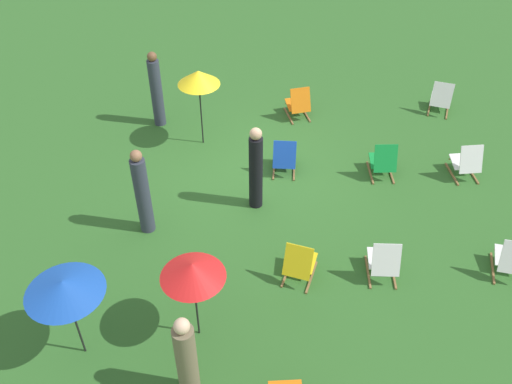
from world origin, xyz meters
TOP-DOWN VIEW (x-y plane):
  - ground_plane at (0.00, 0.00)m, footprint 40.00×40.00m
  - deckchair_0 at (-0.97, -2.28)m, footprint 0.66×0.86m
  - deckchair_1 at (-0.58, -0.10)m, footprint 0.52×0.78m
  - deckchair_2 at (-4.49, -2.59)m, footprint 0.69×0.87m
  - deckchair_3 at (-4.44, -0.01)m, footprint 0.56×0.81m
  - deckchair_5 at (-2.25, 2.85)m, footprint 0.49×0.77m
  - deckchair_6 at (-0.79, 2.92)m, footprint 0.68×0.87m
  - deckchair_7 at (-4.48, 2.76)m, footprint 0.63×0.85m
  - deckchair_8 at (-2.67, -0.01)m, footprint 0.51×0.78m
  - umbrella_0 at (0.86, 4.12)m, footprint 0.97×0.97m
  - umbrella_1 at (2.61, 4.49)m, footprint 1.13×1.13m
  - umbrella_2 at (1.27, -1.14)m, footprint 0.92×0.92m
  - person_0 at (2.07, 1.74)m, footprint 0.39×0.39m
  - person_1 at (0.88, 5.15)m, footprint 0.39×0.39m
  - person_2 at (2.38, -1.92)m, footprint 0.37×0.37m
  - person_3 at (0.01, 0.99)m, footprint 0.33×0.33m

SIDE VIEW (x-z plane):
  - ground_plane at x=0.00m, z-range 0.00..0.00m
  - deckchair_0 at x=-0.97m, z-range -0.05..0.79m
  - deckchair_1 at x=-0.58m, z-range -0.05..0.79m
  - deckchair_2 at x=-4.49m, z-range -0.05..0.79m
  - deckchair_3 at x=-4.44m, z-range -0.05..0.79m
  - deckchair_5 at x=-2.25m, z-range -0.05..0.79m
  - deckchair_6 at x=-0.79m, z-range -0.05..0.79m
  - deckchair_7 at x=-4.48m, z-range -0.05..0.79m
  - deckchair_8 at x=-2.67m, z-range -0.05..0.79m
  - person_1 at x=0.88m, z-range -0.04..1.65m
  - person_0 at x=2.07m, z-range -0.04..1.82m
  - person_3 at x=0.01m, z-range -0.02..1.82m
  - person_2 at x=2.38m, z-range -0.03..1.85m
  - umbrella_0 at x=0.86m, z-range 0.68..2.31m
  - umbrella_1 at x=2.61m, z-range 0.71..2.36m
  - umbrella_2 at x=1.27m, z-range 0.76..2.61m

